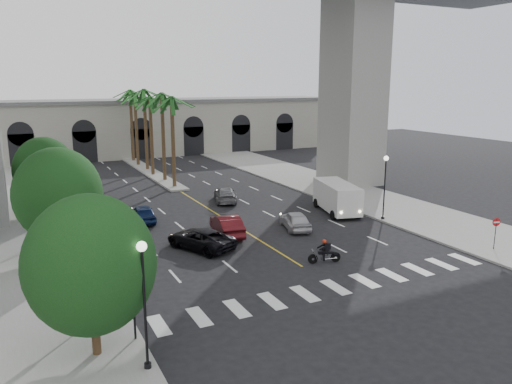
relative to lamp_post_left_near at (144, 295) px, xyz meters
name	(u,v)px	position (x,y,z in m)	size (l,w,h in m)	color
ground	(320,278)	(11.40, 5.00, -3.22)	(140.00, 140.00, 0.00)	black
sidewalk_left	(26,240)	(-3.60, 20.00, -3.15)	(8.00, 100.00, 0.15)	gray
sidewalk_right	(364,198)	(26.40, 20.00, -3.15)	(8.00, 100.00, 0.15)	gray
median	(151,172)	(11.40, 43.00, -3.12)	(2.00, 24.00, 0.20)	gray
pier_building	(120,128)	(11.40, 60.00, 1.04)	(71.00, 10.50, 8.50)	#B4AFA1
palm_a	(172,102)	(11.40, 33.00, 5.88)	(3.20, 3.20, 10.30)	#47331E
palm_b	(162,98)	(11.50, 37.00, 6.15)	(3.20, 3.20, 10.60)	#47331E
palm_c	(150,101)	(11.20, 41.00, 5.69)	(3.20, 3.20, 10.10)	#47331E
palm_d	(144,94)	(11.55, 45.00, 6.43)	(3.20, 3.20, 10.90)	#47331E
palm_e	(135,97)	(11.30, 49.00, 5.97)	(3.20, 3.20, 10.40)	#47331E
palm_f	(130,94)	(11.60, 53.00, 6.24)	(3.20, 3.20, 10.70)	#47331E
street_tree_near	(91,265)	(-1.60, 2.00, 0.80)	(5.20, 5.20, 6.89)	#382616
street_tree_mid	(58,195)	(-1.60, 15.00, 0.99)	(5.44, 5.44, 7.21)	#382616
street_tree_far	(45,170)	(-1.60, 27.00, 0.68)	(5.04, 5.04, 6.68)	#382616
lamp_post_left_near	(144,295)	(0.00, 0.00, 0.00)	(0.40, 0.40, 5.35)	black
lamp_post_left_far	(74,190)	(0.00, 21.00, 0.00)	(0.40, 0.40, 5.35)	black
lamp_post_right	(385,182)	(22.80, 13.00, 0.00)	(0.40, 0.40, 5.35)	black
traffic_signal_near	(133,288)	(0.10, 2.50, -0.71)	(0.25, 0.18, 3.65)	black
traffic_signal_far	(114,259)	(0.10, 6.50, -0.71)	(0.25, 0.18, 3.65)	black
motorcycle_rider	(325,252)	(13.04, 6.95, -2.53)	(2.09, 0.72, 1.54)	black
car_a	(295,220)	(15.14, 14.14, -2.51)	(1.67, 4.15, 1.41)	#BAB9BF
car_b	(227,225)	(9.77, 14.97, -2.45)	(1.64, 4.71, 1.55)	#490E12
car_c	(201,239)	(6.98, 12.98, -2.51)	(2.35, 5.10, 1.42)	black
car_d	(225,195)	(13.80, 24.81, -2.54)	(1.92, 4.72, 1.37)	slate
car_e	(143,213)	(5.11, 21.31, -2.51)	(1.67, 4.15, 1.41)	#10204B
cargo_van	(337,196)	(20.85, 16.72, -1.76)	(3.74, 6.51, 2.62)	silver
pedestrian_a	(97,259)	(-0.10, 11.14, -2.20)	(0.64, 0.42, 1.74)	black
pedestrian_b	(78,267)	(-1.26, 10.46, -2.28)	(0.77, 0.60, 1.59)	black
do_not_enter_sign	(496,227)	(24.40, 3.74, -1.55)	(0.55, 0.20, 2.30)	black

